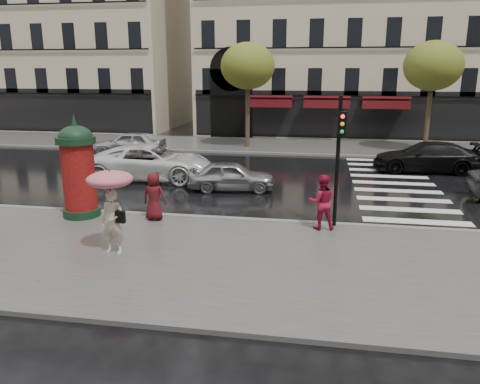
% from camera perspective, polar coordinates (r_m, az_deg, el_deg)
% --- Properties ---
extents(ground, '(160.00, 160.00, 0.00)m').
position_cam_1_polar(ground, '(13.13, -2.57, -7.68)').
color(ground, black).
rests_on(ground, ground).
extents(near_sidewalk, '(90.00, 7.00, 0.12)m').
position_cam_1_polar(near_sidewalk, '(12.66, -3.05, -8.28)').
color(near_sidewalk, '#474744').
rests_on(near_sidewalk, ground).
extents(far_sidewalk, '(90.00, 6.00, 0.12)m').
position_cam_1_polar(far_sidewalk, '(31.36, 4.82, 5.63)').
color(far_sidewalk, '#474744').
rests_on(far_sidewalk, ground).
extents(near_kerb, '(90.00, 0.25, 0.14)m').
position_cam_1_polar(near_kerb, '(15.87, -0.28, -3.38)').
color(near_kerb, slate).
rests_on(near_kerb, ground).
extents(far_kerb, '(90.00, 0.25, 0.14)m').
position_cam_1_polar(far_kerb, '(28.41, 4.29, 4.70)').
color(far_kerb, slate).
rests_on(far_kerb, ground).
extents(zebra_crossing, '(3.60, 11.75, 0.01)m').
position_cam_1_polar(zebra_crossing, '(22.29, 18.18, 1.03)').
color(zebra_crossing, silver).
rests_on(zebra_crossing, ground).
extents(tree_far_left, '(3.40, 3.40, 6.64)m').
position_cam_1_polar(tree_far_left, '(30.21, 0.95, 15.06)').
color(tree_far_left, '#38281C').
rests_on(tree_far_left, ground).
extents(tree_far_right, '(3.40, 3.40, 6.64)m').
position_cam_1_polar(tree_far_right, '(30.53, 22.48, 13.98)').
color(tree_far_right, '#38281C').
rests_on(tree_far_right, ground).
extents(woman_umbrella, '(1.23, 1.23, 2.36)m').
position_cam_1_polar(woman_umbrella, '(12.94, -15.43, -0.70)').
color(woman_umbrella, beige).
rests_on(woman_umbrella, near_sidewalk).
extents(woman_red, '(0.95, 0.80, 1.75)m').
position_cam_1_polar(woman_red, '(14.81, 9.93, -1.21)').
color(woman_red, maroon).
rests_on(woman_red, near_sidewalk).
extents(man_burgundy, '(0.81, 0.56, 1.60)m').
position_cam_1_polar(man_burgundy, '(15.76, -10.44, -0.53)').
color(man_burgundy, '#4D0F14').
rests_on(man_burgundy, near_sidewalk).
extents(morris_column, '(1.30, 1.30, 3.49)m').
position_cam_1_polar(morris_column, '(16.64, -19.12, 2.79)').
color(morris_column, black).
rests_on(morris_column, near_sidewalk).
extents(traffic_light, '(0.29, 0.40, 4.12)m').
position_cam_1_polar(traffic_light, '(14.78, 11.95, 5.13)').
color(traffic_light, black).
rests_on(traffic_light, near_sidewalk).
extents(car_silver, '(3.82, 1.93, 1.25)m').
position_cam_1_polar(car_silver, '(19.82, -1.04, 1.98)').
color(car_silver, '#9D9DA1').
rests_on(car_silver, ground).
extents(car_white, '(5.92, 2.92, 1.62)m').
position_cam_1_polar(car_white, '(22.17, -10.75, 3.57)').
color(car_white, white).
rests_on(car_white, ground).
extents(car_black, '(5.15, 2.11, 1.49)m').
position_cam_1_polar(car_black, '(25.29, 21.78, 4.00)').
color(car_black, black).
rests_on(car_black, ground).
extents(car_far_silver, '(4.29, 1.75, 1.46)m').
position_cam_1_polar(car_far_silver, '(28.72, -13.27, 5.79)').
color(car_far_silver, silver).
rests_on(car_far_silver, ground).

